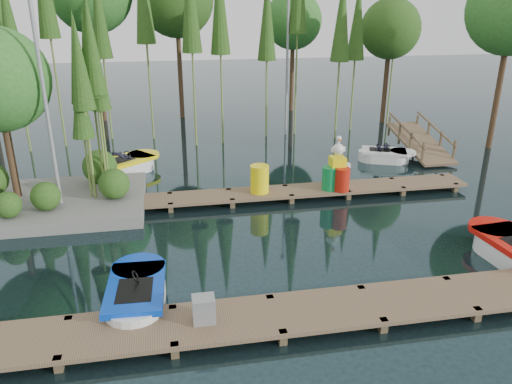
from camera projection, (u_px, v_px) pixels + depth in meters
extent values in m
plane|color=#1C3135|center=(243.00, 234.00, 14.77)|extent=(90.00, 90.00, 0.00)
cube|color=brown|center=(276.00, 315.00, 10.56)|extent=(18.00, 1.50, 0.10)
cube|color=brown|center=(59.00, 368.00, 9.32)|extent=(0.16, 0.16, 0.50)
cube|color=brown|center=(70.00, 328.00, 10.47)|extent=(0.16, 0.16, 0.50)
cube|color=brown|center=(175.00, 354.00, 9.69)|extent=(0.16, 0.16, 0.50)
cube|color=brown|center=(173.00, 316.00, 10.84)|extent=(0.16, 0.16, 0.50)
cube|color=brown|center=(283.00, 341.00, 10.05)|extent=(0.16, 0.16, 0.50)
cube|color=brown|center=(270.00, 306.00, 11.21)|extent=(0.16, 0.16, 0.50)
cube|color=brown|center=(383.00, 329.00, 10.42)|extent=(0.16, 0.16, 0.50)
cube|color=brown|center=(360.00, 296.00, 11.58)|extent=(0.16, 0.16, 0.50)
cube|color=brown|center=(476.00, 318.00, 10.79)|extent=(0.16, 0.16, 0.50)
cube|color=brown|center=(445.00, 287.00, 11.94)|extent=(0.16, 0.16, 0.50)
cube|color=brown|center=(260.00, 193.00, 17.14)|extent=(15.00, 1.20, 0.10)
cube|color=brown|center=(40.00, 220.00, 15.56)|extent=(0.16, 0.16, 0.50)
cube|color=brown|center=(46.00, 208.00, 16.44)|extent=(0.16, 0.16, 0.50)
cube|color=brown|center=(107.00, 215.00, 15.91)|extent=(0.16, 0.16, 0.50)
cube|color=brown|center=(109.00, 204.00, 16.79)|extent=(0.16, 0.16, 0.50)
cube|color=brown|center=(171.00, 211.00, 16.26)|extent=(0.16, 0.16, 0.50)
cube|color=brown|center=(170.00, 200.00, 17.14)|extent=(0.16, 0.16, 0.50)
cube|color=brown|center=(232.00, 206.00, 16.60)|extent=(0.16, 0.16, 0.50)
cube|color=brown|center=(229.00, 196.00, 17.48)|extent=(0.16, 0.16, 0.50)
cube|color=brown|center=(292.00, 202.00, 16.95)|extent=(0.16, 0.16, 0.50)
cube|color=brown|center=(285.00, 192.00, 17.83)|extent=(0.16, 0.16, 0.50)
cube|color=brown|center=(348.00, 198.00, 17.30)|extent=(0.16, 0.16, 0.50)
cube|color=brown|center=(339.00, 188.00, 18.18)|extent=(0.16, 0.16, 0.50)
cube|color=brown|center=(403.00, 194.00, 17.64)|extent=(0.16, 0.16, 0.50)
cube|color=brown|center=(391.00, 185.00, 18.52)|extent=(0.16, 0.16, 0.50)
cube|color=brown|center=(455.00, 190.00, 17.99)|extent=(0.16, 0.16, 0.50)
cube|color=brown|center=(441.00, 181.00, 18.87)|extent=(0.16, 0.16, 0.50)
cube|color=slate|center=(49.00, 204.00, 16.43)|extent=(6.20, 4.20, 0.42)
sphere|color=#2E571B|center=(46.00, 196.00, 15.31)|extent=(0.90, 0.90, 0.90)
sphere|color=#2E571B|center=(100.00, 167.00, 17.51)|extent=(1.20, 1.20, 1.20)
sphere|color=#2E571B|center=(8.00, 205.00, 14.79)|extent=(0.80, 0.80, 0.80)
sphere|color=#2E571B|center=(114.00, 184.00, 16.18)|extent=(1.00, 1.00, 1.00)
cylinder|color=#442E1C|center=(10.00, 149.00, 15.97)|extent=(0.24, 0.24, 3.60)
cylinder|color=olive|center=(95.00, 115.00, 16.23)|extent=(0.07, 0.07, 5.93)
cone|color=#2E571B|center=(88.00, 49.00, 15.48)|extent=(0.70, 0.70, 2.97)
cylinder|color=olive|center=(85.00, 121.00, 16.08)|extent=(0.07, 0.07, 5.66)
cone|color=#2E571B|center=(77.00, 57.00, 15.36)|extent=(0.70, 0.70, 2.83)
cylinder|color=olive|center=(103.00, 125.00, 16.42)|extent=(0.07, 0.07, 5.22)
cone|color=#2E571B|center=(96.00, 68.00, 15.75)|extent=(0.70, 0.70, 2.61)
cylinder|color=olive|center=(87.00, 127.00, 15.55)|extent=(0.07, 0.07, 5.53)
cone|color=#2E571B|center=(79.00, 63.00, 14.85)|extent=(0.70, 0.70, 2.76)
cylinder|color=olive|center=(86.00, 149.00, 15.92)|extent=(0.07, 0.07, 4.01)
cone|color=#2E571B|center=(80.00, 106.00, 15.41)|extent=(0.70, 0.70, 2.01)
cylinder|color=olive|center=(99.00, 113.00, 16.12)|extent=(0.07, 0.07, 6.11)
cone|color=#2E571B|center=(91.00, 44.00, 15.34)|extent=(0.70, 0.70, 3.05)
cylinder|color=#442E1C|center=(500.00, 82.00, 22.18)|extent=(0.26, 0.26, 6.06)
sphere|color=#347429|center=(512.00, 10.00, 21.08)|extent=(3.81, 3.81, 3.81)
cylinder|color=#442E1C|center=(386.00, 77.00, 27.16)|extent=(0.26, 0.26, 5.02)
sphere|color=#2E571B|center=(391.00, 29.00, 26.25)|extent=(3.16, 3.16, 3.16)
cylinder|color=#442E1C|center=(292.00, 67.00, 30.09)|extent=(0.26, 0.26, 5.31)
sphere|color=#347429|center=(293.00, 20.00, 29.13)|extent=(3.34, 3.34, 3.34)
cylinder|color=#442E1C|center=(180.00, 61.00, 28.12)|extent=(0.26, 0.26, 6.46)
cylinder|color=#442E1C|center=(98.00, 59.00, 27.27)|extent=(0.26, 0.26, 6.85)
cylinder|color=olive|center=(17.00, 68.00, 21.40)|extent=(0.09, 0.09, 7.48)
cone|color=#2E571B|center=(8.00, 16.00, 20.64)|extent=(0.90, 0.90, 4.11)
cylinder|color=olive|center=(51.00, 40.00, 21.79)|extent=(0.09, 0.09, 9.66)
cylinder|color=olive|center=(104.00, 59.00, 23.42)|extent=(0.09, 0.09, 7.69)
cone|color=#2E571B|center=(98.00, 10.00, 22.64)|extent=(0.90, 0.90, 4.23)
cylinder|color=olive|center=(147.00, 45.00, 23.21)|extent=(0.09, 0.09, 8.99)
cylinder|color=olive|center=(192.00, 54.00, 22.18)|extent=(0.09, 0.09, 8.44)
cylinder|color=olive|center=(221.00, 55.00, 22.56)|extent=(0.09, 0.09, 8.22)
cone|color=#2E571B|center=(219.00, 1.00, 21.72)|extent=(0.90, 0.90, 4.52)
cylinder|color=olive|center=(267.00, 61.00, 23.90)|extent=(0.09, 0.09, 7.41)
cone|color=#2E571B|center=(267.00, 15.00, 23.14)|extent=(0.90, 0.90, 4.07)
cylinder|color=olive|center=(297.00, 35.00, 23.94)|extent=(0.09, 0.09, 9.77)
cylinder|color=olive|center=(339.00, 62.00, 23.51)|extent=(0.09, 0.09, 7.40)
cone|color=#2E571B|center=(342.00, 16.00, 22.75)|extent=(0.90, 0.90, 4.07)
cylinder|color=olive|center=(355.00, 61.00, 25.25)|extent=(0.09, 0.09, 7.14)
cone|color=#2E571B|center=(358.00, 19.00, 24.52)|extent=(0.90, 0.90, 3.93)
cylinder|color=olive|center=(394.00, 43.00, 26.33)|extent=(0.09, 0.09, 8.61)
cylinder|color=gray|center=(46.00, 107.00, 14.85)|extent=(0.12, 0.12, 7.00)
cylinder|color=gray|center=(287.00, 65.00, 24.27)|extent=(0.12, 0.12, 7.00)
cube|color=brown|center=(420.00, 143.00, 22.07)|extent=(1.50, 3.94, 0.95)
cube|color=brown|center=(423.00, 153.00, 20.47)|extent=(0.08, 0.08, 0.90)
cube|color=brown|center=(411.00, 143.00, 21.43)|extent=(0.08, 0.08, 0.90)
cube|color=brown|center=(399.00, 134.00, 22.40)|extent=(0.08, 0.08, 0.90)
cube|color=brown|center=(389.00, 126.00, 23.37)|extent=(0.08, 0.08, 0.90)
cube|color=brown|center=(406.00, 130.00, 21.73)|extent=(0.06, 3.54, 0.83)
cube|color=brown|center=(454.00, 151.00, 20.71)|extent=(0.08, 0.08, 0.90)
cube|color=brown|center=(441.00, 142.00, 21.67)|extent=(0.08, 0.08, 0.90)
cube|color=brown|center=(428.00, 133.00, 22.64)|extent=(0.08, 0.08, 0.90)
cube|color=brown|center=(417.00, 125.00, 23.61)|extent=(0.08, 0.08, 0.90)
cube|color=brown|center=(436.00, 129.00, 21.97)|extent=(0.06, 3.54, 0.83)
cube|color=white|center=(137.00, 300.00, 11.17)|extent=(1.28, 1.29, 0.56)
cylinder|color=white|center=(139.00, 285.00, 11.75)|extent=(1.28, 1.28, 0.56)
cylinder|color=white|center=(134.00, 316.00, 10.60)|extent=(1.28, 1.28, 0.56)
cube|color=#073ABE|center=(136.00, 288.00, 11.06)|extent=(1.35, 2.19, 0.14)
cylinder|color=#073ABE|center=(139.00, 268.00, 11.89)|extent=(1.31, 1.31, 0.14)
cube|color=black|center=(135.00, 291.00, 10.86)|extent=(0.81, 1.05, 0.06)
torus|color=black|center=(135.00, 276.00, 11.13)|extent=(0.17, 0.29, 0.27)
cylinder|color=white|center=(500.00, 244.00, 13.66)|extent=(1.43, 1.43, 0.61)
cylinder|color=red|center=(494.00, 229.00, 13.82)|extent=(1.46, 1.46, 0.16)
cube|color=white|center=(125.00, 168.00, 19.83)|extent=(1.79, 1.79, 0.58)
cylinder|color=white|center=(138.00, 164.00, 20.29)|extent=(1.78, 1.78, 0.58)
cylinder|color=white|center=(111.00, 172.00, 19.38)|extent=(1.78, 1.78, 0.58)
cube|color=yellow|center=(124.00, 160.00, 19.72)|extent=(2.53, 2.40, 0.15)
cylinder|color=yellow|center=(143.00, 155.00, 20.38)|extent=(1.82, 1.82, 0.15)
cube|color=black|center=(120.00, 160.00, 19.55)|extent=(1.31, 1.27, 0.06)
torus|color=black|center=(127.00, 154.00, 19.75)|extent=(0.33, 0.31, 0.28)
imported|color=#1E1E2D|center=(118.00, 155.00, 19.42)|extent=(0.57, 0.56, 1.03)
cube|color=white|center=(383.00, 157.00, 21.30)|extent=(1.39, 1.38, 0.48)
cylinder|color=white|center=(396.00, 158.00, 21.20)|extent=(1.38, 1.38, 0.48)
cylinder|color=white|center=(371.00, 156.00, 21.40)|extent=(1.38, 1.38, 0.48)
cube|color=white|center=(384.00, 151.00, 21.21)|extent=(2.11, 1.69, 0.12)
cylinder|color=white|center=(403.00, 152.00, 21.06)|extent=(1.40, 1.40, 0.12)
cube|color=black|center=(380.00, 150.00, 21.23)|extent=(1.05, 0.94, 0.05)
torus|color=black|center=(388.00, 147.00, 21.12)|extent=(0.27, 0.21, 0.23)
imported|color=#1E1E2D|center=(379.00, 146.00, 21.17)|extent=(0.43, 0.38, 0.79)
imported|color=#1E1E2D|center=(386.00, 146.00, 21.41)|extent=(0.33, 0.29, 0.60)
cube|color=gray|center=(204.00, 309.00, 10.18)|extent=(0.46, 0.39, 0.56)
cylinder|color=yellow|center=(260.00, 179.00, 16.95)|extent=(0.64, 0.64, 0.95)
cylinder|color=#0E7F3A|center=(330.00, 178.00, 17.22)|extent=(0.54, 0.54, 0.82)
cylinder|color=silver|center=(342.00, 175.00, 17.56)|extent=(0.54, 0.54, 0.82)
cylinder|color=#B51A0C|center=(342.00, 179.00, 17.11)|extent=(0.54, 0.54, 0.82)
cube|color=yellow|center=(337.00, 161.00, 17.14)|extent=(0.50, 0.50, 0.32)
sphere|color=white|center=(338.00, 149.00, 16.99)|extent=(0.40, 0.40, 0.40)
cylinder|color=white|center=(339.00, 143.00, 16.90)|extent=(0.09, 0.09, 0.27)
sphere|color=white|center=(339.00, 138.00, 16.85)|extent=(0.18, 0.18, 0.18)
cone|color=orange|center=(341.00, 140.00, 16.69)|extent=(0.09, 0.27, 0.09)
cube|color=white|center=(338.00, 149.00, 16.99)|extent=(0.50, 0.05, 0.16)
cylinder|color=gray|center=(335.00, 178.00, 17.47)|extent=(0.11, 0.11, 0.65)
sphere|color=white|center=(336.00, 166.00, 17.31)|extent=(0.22, 0.22, 0.22)
cube|color=gray|center=(336.00, 166.00, 17.31)|extent=(0.54, 0.04, 0.04)
cone|color=orange|center=(337.00, 168.00, 17.19)|extent=(0.04, 0.11, 0.04)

